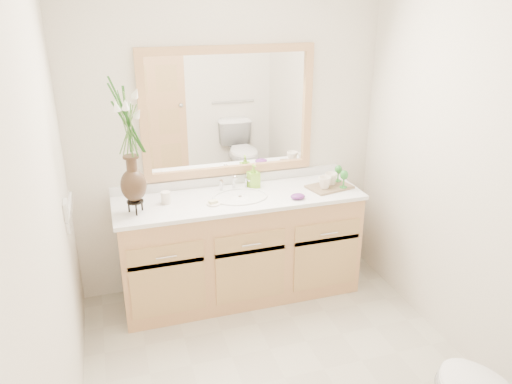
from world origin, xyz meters
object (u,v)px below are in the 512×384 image
object	(u,v)px
soap_bottle	(253,177)
tray	(329,187)
tumbler	(166,198)
flower_vase	(128,131)

from	to	relation	value
soap_bottle	tray	xyz separation A→B (m)	(0.56, -0.19, -0.07)
soap_bottle	tumbler	bearing A→B (deg)	-178.68
soap_bottle	flower_vase	bearing A→B (deg)	-174.85
flower_vase	soap_bottle	xyz separation A→B (m)	(0.91, 0.22, -0.49)
tumbler	soap_bottle	world-z (taller)	soap_bottle
tumbler	soap_bottle	size ratio (longest dim) A/B	0.53
flower_vase	tumbler	world-z (taller)	flower_vase
tumbler	soap_bottle	xyz separation A→B (m)	(0.69, 0.12, 0.04)
flower_vase	tray	world-z (taller)	flower_vase
tumbler	soap_bottle	distance (m)	0.70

